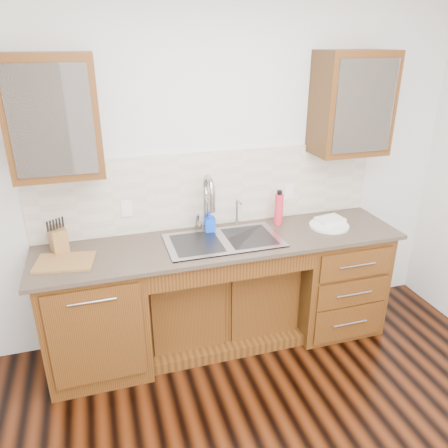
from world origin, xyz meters
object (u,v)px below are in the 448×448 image
object	(u,v)px
water_bottle	(279,209)
knife_block	(58,240)
cutting_board	(65,262)
plate	(329,226)
soap_bottle	(210,221)

from	to	relation	value
water_bottle	knife_block	distance (m)	1.64
knife_block	cutting_board	world-z (taller)	knife_block
plate	cutting_board	bearing A→B (deg)	-178.86
knife_block	cutting_board	xyz separation A→B (m)	(0.04, -0.19, -0.08)
soap_bottle	plate	bearing A→B (deg)	-9.18
water_bottle	cutting_board	bearing A→B (deg)	-172.73
soap_bottle	cutting_board	size ratio (longest dim) A/B	0.47
plate	cutting_board	xyz separation A→B (m)	(-1.97, -0.04, -0.00)
water_bottle	knife_block	size ratio (longest dim) A/B	1.41
soap_bottle	plate	size ratio (longest dim) A/B	0.56
water_bottle	plate	distance (m)	0.42
soap_bottle	knife_block	bearing A→B (deg)	-177.31
soap_bottle	plate	xyz separation A→B (m)	(0.92, -0.18, -0.08)
water_bottle	knife_block	bearing A→B (deg)	-179.59
cutting_board	water_bottle	bearing A→B (deg)	7.27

